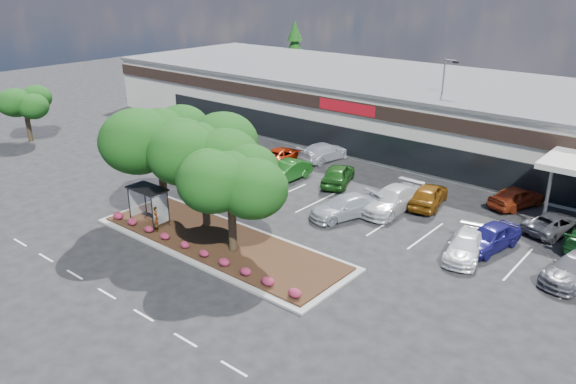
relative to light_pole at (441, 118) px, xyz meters
The scene contains 27 objects.
ground 28.35m from the light_pole, 92.45° to the right, with size 160.00×160.00×0.00m, color black.
retail_store 6.07m from the light_pole, 100.91° to the left, with size 80.40×25.20×6.25m.
landscape_island 24.56m from the light_pole, 97.58° to the right, with size 18.00×6.00×0.26m.
lane_markings 18.12m from the light_pole, 94.35° to the right, with size 33.12×20.06×0.01m.
shrub_row 26.56m from the light_pole, 96.98° to the right, with size 17.00×0.80×0.50m, color maroon, non-canonical shape.
bus_shelter 26.60m from the light_pole, 109.13° to the right, with size 2.75×1.55×2.59m.
island_tree_west 25.26m from the light_pole, 111.36° to the right, with size 7.20×7.20×7.89m, color black, non-canonical shape.
island_tree_mid 23.52m from the light_pole, 104.02° to the right, with size 6.60×6.60×7.32m, color black, non-canonical shape.
island_tree_east 24.39m from the light_pole, 93.99° to the right, with size 5.80×5.80×6.50m, color black, non-canonical shape.
tree_west_far 40.51m from the light_pole, 150.37° to the right, with size 4.80×4.80×5.61m, color black, non-canonical shape.
conifer_north_west 36.02m from the light_pole, 150.05° to the left, with size 4.40×4.40×10.00m, color black.
person_waiting 26.85m from the light_pole, 106.33° to the right, with size 0.63×0.41×1.73m, color #594C47.
light_pole is the anchor object (origin of this frame).
car_0 18.99m from the light_pole, 131.64° to the right, with size 2.84×6.16×1.71m, color #B5BAC3.
car_1 17.12m from the light_pole, 133.19° to the right, with size 1.59×4.56×1.50m, color #9EA3A8.
car_2 14.74m from the light_pole, 121.45° to the right, with size 1.70×4.87×1.60m, color #175417.
car_4 15.75m from the light_pole, 88.36° to the right, with size 2.14×5.27×1.53m, color #ADB4BA.
car_5 12.98m from the light_pole, 78.90° to the right, with size 2.39×5.88×1.71m, color silver.
car_6 17.37m from the light_pole, 53.39° to the right, with size 1.90×4.73×1.61m, color navy.
car_7 18.62m from the light_pole, 58.96° to the right, with size 1.95×4.80×1.39m, color white.
car_8 21.34m from the light_pole, 43.44° to the right, with size 2.10×5.15×1.50m, color slate.
car_9 14.48m from the light_pole, 140.43° to the right, with size 2.32×5.02×1.40m, color #9B2005.
car_10 10.69m from the light_pole, 144.79° to the right, with size 2.25×5.55×1.61m, color silver.
car_11 11.38m from the light_pole, 109.99° to the right, with size 2.01×4.99×1.70m, color #1B5117.
car_13 11.04m from the light_pole, 67.50° to the right, with size 2.01×4.99×1.70m, color brown.
car_14 11.34m from the light_pole, 32.76° to the right, with size 1.88×4.66×1.59m, color maroon.
car_15 15.66m from the light_pole, 34.36° to the right, with size 2.24×4.86×1.35m, color #54545B.
Camera 1 is at (21.75, -17.83, 16.06)m, focal length 35.00 mm.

